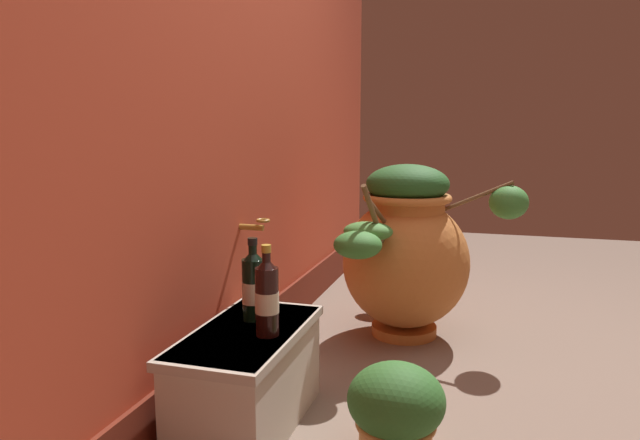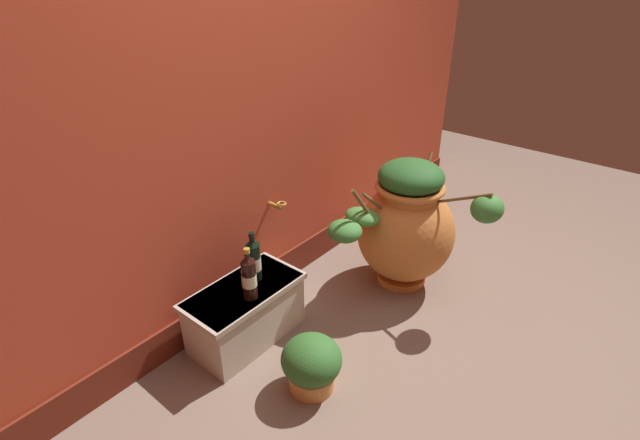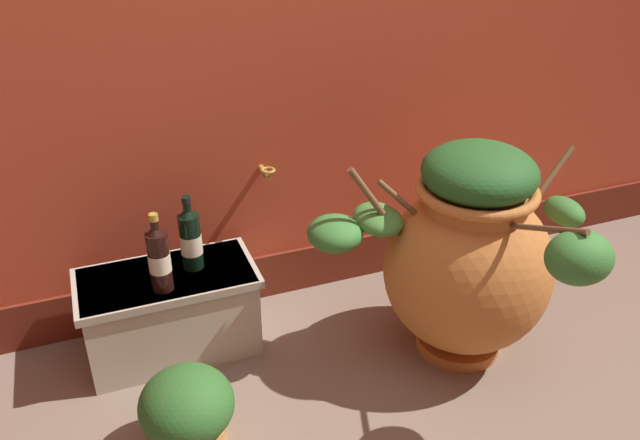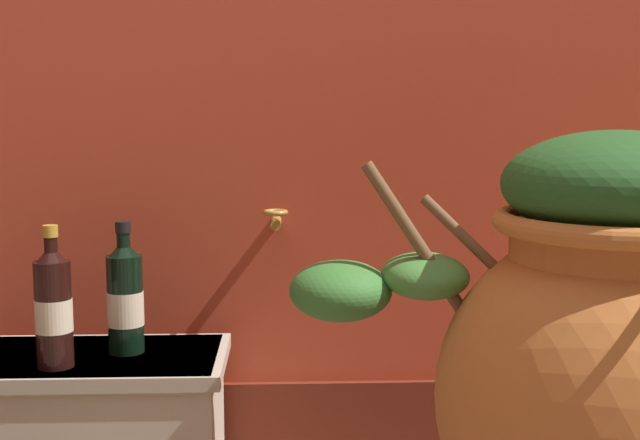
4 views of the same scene
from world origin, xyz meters
The scene contains 5 objects.
terracotta_urn centered at (0.58, 0.51, 0.41)m, with size 1.13×0.84×0.82m.
stone_ledge centered at (-0.43, 0.89, 0.18)m, with size 0.64×0.33×0.33m.
wine_bottle_left centered at (-0.45, 0.81, 0.46)m, with size 0.08×0.08×0.29m.
wine_bottle_middle centered at (-0.32, 0.91, 0.46)m, with size 0.08×0.08×0.28m.
potted_shrub centered at (-0.46, 0.39, 0.15)m, with size 0.29×0.29×0.29m.
Camera 3 is at (-0.60, -1.11, 1.62)m, focal length 36.42 mm.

